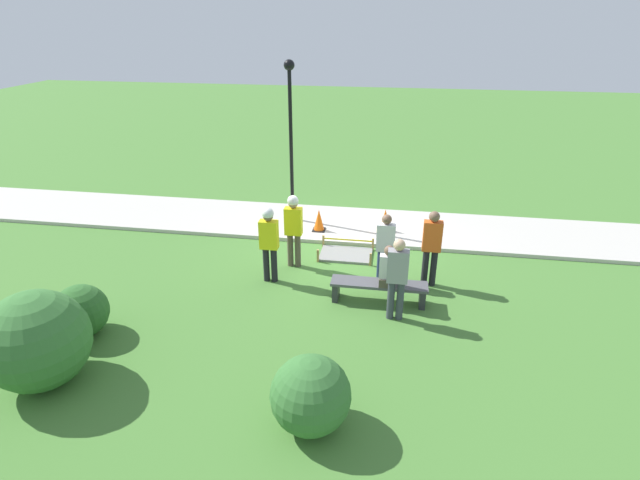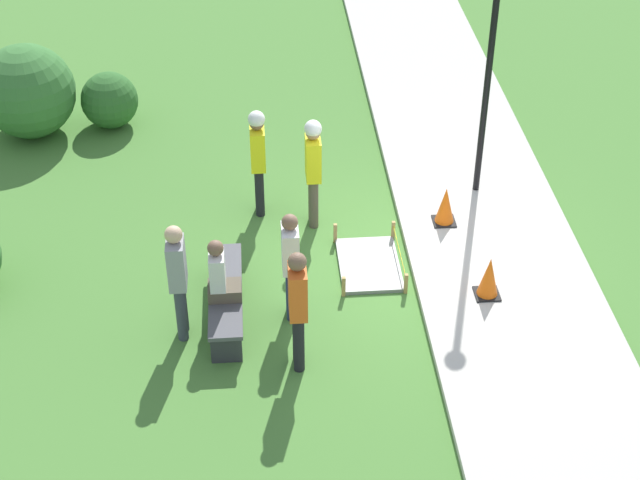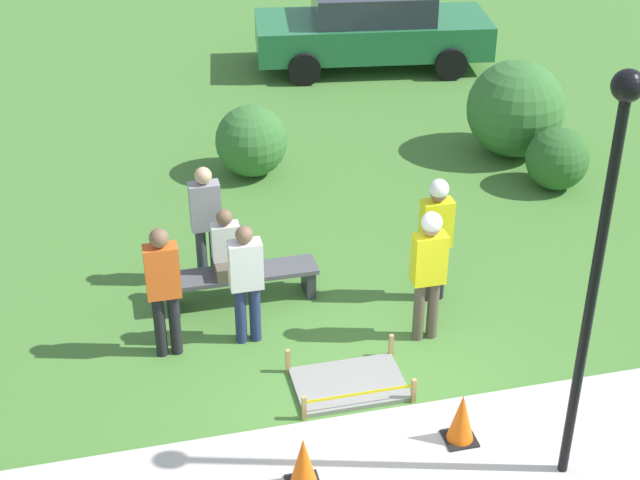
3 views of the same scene
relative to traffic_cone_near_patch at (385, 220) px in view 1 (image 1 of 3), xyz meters
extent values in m
plane|color=#477A33|center=(1.01, 0.93, -0.40)|extent=(60.00, 60.00, 0.00)
cube|color=#BCB7AD|center=(1.01, -0.34, -0.35)|extent=(28.00, 2.53, 0.10)
cube|color=gray|center=(0.89, 1.52, -0.37)|extent=(1.27, 0.87, 0.06)
cube|color=tan|center=(0.25, 1.09, -0.24)|extent=(0.05, 0.05, 0.32)
cube|color=tan|center=(1.52, 1.09, -0.24)|extent=(0.05, 0.05, 0.32)
cube|color=tan|center=(0.25, 1.95, -0.24)|extent=(0.05, 0.05, 0.32)
cube|color=tan|center=(1.52, 1.95, -0.24)|extent=(0.05, 0.05, 0.32)
cube|color=yellow|center=(0.89, 1.09, -0.16)|extent=(1.27, 0.00, 0.04)
cube|color=black|center=(0.00, 0.00, -0.29)|extent=(0.34, 0.34, 0.02)
cone|color=orange|center=(0.00, 0.00, 0.02)|extent=(0.29, 0.29, 0.59)
cube|color=black|center=(1.77, 0.27, -0.29)|extent=(0.34, 0.34, 0.02)
cone|color=orange|center=(1.77, 0.27, 0.01)|extent=(0.29, 0.29, 0.58)
cube|color=#2D2D33|center=(-0.93, 3.56, -0.20)|extent=(0.12, 0.40, 0.40)
cube|color=#2D2D33|center=(0.87, 3.56, -0.20)|extent=(0.12, 0.40, 0.40)
cube|color=#4C4C51|center=(-0.03, 3.56, 0.02)|extent=(1.99, 0.44, 0.06)
cube|color=brown|center=(-0.20, 3.56, 0.14)|extent=(0.34, 0.44, 0.18)
cube|color=silver|center=(-0.20, 3.64, 0.48)|extent=(0.36, 0.20, 0.50)
sphere|color=brown|center=(-0.20, 3.64, 0.84)|extent=(0.21, 0.21, 0.21)
cylinder|color=black|center=(2.33, 3.04, 0.00)|extent=(0.14, 0.14, 0.82)
cylinder|color=black|center=(2.51, 3.04, 0.00)|extent=(0.14, 0.14, 0.82)
cube|color=yellow|center=(2.42, 3.04, 0.73)|extent=(0.40, 0.22, 0.65)
sphere|color=brown|center=(2.42, 3.04, 1.17)|extent=(0.22, 0.22, 0.22)
sphere|color=white|center=(2.42, 3.04, 1.23)|extent=(0.25, 0.25, 0.25)
cylinder|color=brown|center=(1.96, 2.24, 0.01)|extent=(0.14, 0.14, 0.82)
cylinder|color=brown|center=(2.14, 2.24, 0.01)|extent=(0.14, 0.14, 0.82)
cube|color=yellow|center=(2.05, 2.24, 0.75)|extent=(0.40, 0.22, 0.65)
sphere|color=#A37A5B|center=(2.05, 2.24, 1.18)|extent=(0.22, 0.22, 0.22)
sphere|color=white|center=(2.05, 2.24, 1.25)|extent=(0.26, 0.26, 0.26)
cylinder|color=black|center=(-1.17, 2.65, 0.02)|extent=(0.14, 0.14, 0.85)
cylinder|color=black|center=(-0.99, 2.65, 0.02)|extent=(0.14, 0.14, 0.85)
cube|color=#E55B1E|center=(-1.08, 2.65, 0.78)|extent=(0.40, 0.22, 0.67)
sphere|color=brown|center=(-1.08, 2.65, 1.23)|extent=(0.23, 0.23, 0.23)
cylinder|color=navy|center=(-0.18, 2.69, -0.01)|extent=(0.14, 0.14, 0.79)
cylinder|color=navy|center=(0.00, 2.69, -0.01)|extent=(0.14, 0.14, 0.79)
cube|color=silver|center=(-0.09, 2.69, 0.70)|extent=(0.40, 0.22, 0.62)
sphere|color=brown|center=(-0.09, 2.69, 1.12)|extent=(0.21, 0.21, 0.21)
cylinder|color=#383D47|center=(-0.47, 4.13, 0.01)|extent=(0.14, 0.14, 0.84)
cylinder|color=#383D47|center=(-0.29, 4.13, 0.01)|extent=(0.14, 0.14, 0.84)
cube|color=gray|center=(-0.38, 4.13, 0.76)|extent=(0.40, 0.22, 0.66)
sphere|color=tan|center=(-0.38, 4.13, 1.21)|extent=(0.23, 0.23, 0.23)
cylinder|color=black|center=(2.65, -0.40, 1.75)|extent=(0.10, 0.10, 4.12)
sphere|color=black|center=(2.65, -0.40, 3.91)|extent=(0.28, 0.28, 0.28)
sphere|color=#2D6028|center=(5.37, 5.59, 0.10)|extent=(1.00, 1.00, 1.00)
sphere|color=#387033|center=(0.76, 7.20, 0.18)|extent=(1.17, 1.17, 1.17)
sphere|color=#387033|center=(5.20, 6.93, 0.42)|extent=(1.64, 1.64, 1.64)
camera|label=1|loc=(-0.26, 12.62, 5.15)|focal=28.00mm
camera|label=2|loc=(-10.25, 3.10, 8.18)|focal=55.00mm
camera|label=3|loc=(-1.53, -7.08, 6.90)|focal=55.00mm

